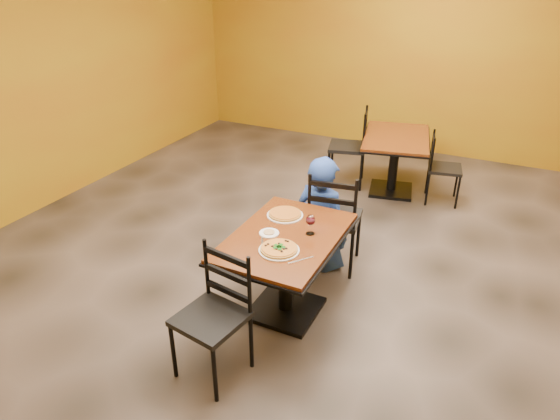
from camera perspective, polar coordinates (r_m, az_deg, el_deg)
The scene contains 19 objects.
floor at distance 4.74m, azimuth 3.23°, elevation -8.04°, with size 7.00×8.00×0.01m, color black.
wall_back at distance 7.82m, azimuth 15.61°, elevation 17.21°, with size 7.00×0.01×3.00m, color #A38612.
wall_left at distance 6.24m, azimuth -28.30°, elevation 12.69°, with size 0.01×8.00×3.00m, color #A38612.
table_main at distance 4.04m, azimuth 0.66°, elevation -5.29°, with size 0.83×1.23×0.75m.
table_second at distance 6.40m, azimuth 13.07°, elevation 6.61°, with size 1.02×1.32×0.75m.
chair_main_near at distance 3.56m, azimuth -7.99°, elevation -12.33°, with size 0.43×0.43×0.96m, color black, non-canonical shape.
chair_main_far at distance 4.74m, azimuth 6.34°, elevation -0.93°, with size 0.46×0.46×1.02m, color black, non-canonical shape.
chair_second_left at distance 6.57m, azimuth 7.73°, elevation 7.17°, with size 0.46×0.46×1.02m, color black, non-canonical shape.
chair_second_right at distance 6.35m, azimuth 18.40°, elevation 4.51°, with size 0.39×0.39×0.86m, color black, non-canonical shape.
diner at distance 4.73m, azimuth 4.84°, elevation -0.19°, with size 0.57×0.38×1.12m, color #1B2796.
plate_main at distance 3.74m, azimuth -0.11°, elevation -4.64°, with size 0.31×0.31×0.01m, color white.
pizza_main at distance 3.73m, azimuth -0.11°, elevation -4.43°, with size 0.28×0.28×0.02m, color maroon.
plate_far at distance 4.23m, azimuth 0.58°, elevation -0.59°, with size 0.31×0.31×0.01m, color white.
pizza_far at distance 4.23m, azimuth 0.58°, elevation -0.40°, with size 0.28×0.28×0.02m, color gold.
side_plate at distance 3.96m, azimuth -1.26°, elevation -2.67°, with size 0.16×0.16×0.01m, color white.
dip at distance 3.96m, azimuth -1.26°, elevation -2.56°, with size 0.09×0.09×0.01m, color tan.
wine_glass at distance 3.93m, azimuth 3.52°, elevation -1.60°, with size 0.08×0.08×0.18m, color white, non-canonical shape.
fork at distance 3.86m, azimuth -2.05°, elevation -3.64°, with size 0.01×0.19×0.00m, color silver.
knife at distance 3.64m, azimuth 2.42°, elevation -5.75°, with size 0.01×0.21×0.00m, color silver.
Camera 1 is at (1.45, -3.59, 2.73)m, focal length 31.85 mm.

